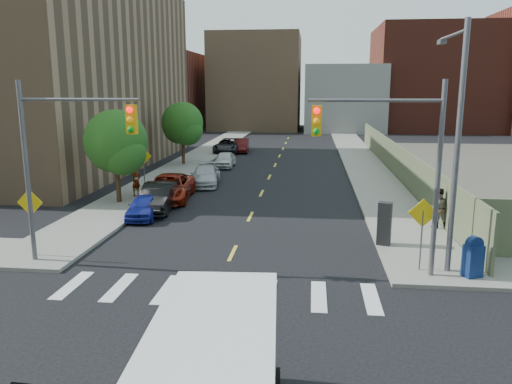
% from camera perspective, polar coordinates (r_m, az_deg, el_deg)
% --- Properties ---
extents(ground, '(160.00, 160.00, 0.00)m').
position_cam_1_polar(ground, '(13.66, -8.20, -17.79)').
color(ground, black).
rests_on(ground, ground).
extents(sidewalk_nw, '(3.50, 73.00, 0.15)m').
position_cam_1_polar(sidewalk_nw, '(54.48, -5.25, 4.81)').
color(sidewalk_nw, gray).
rests_on(sidewalk_nw, ground).
extents(sidewalk_ne, '(3.50, 73.00, 0.15)m').
position_cam_1_polar(sidewalk_ne, '(53.57, 11.28, 4.52)').
color(sidewalk_ne, gray).
rests_on(sidewalk_ne, ground).
extents(fence_north, '(0.12, 44.00, 2.50)m').
position_cam_1_polar(fence_north, '(40.36, 15.53, 3.64)').
color(fence_north, '#5A6345').
rests_on(fence_north, ground).
extents(building_nw, '(22.00, 30.00, 16.00)m').
position_cam_1_polar(building_nw, '(48.50, -25.49, 12.26)').
color(building_nw, '#8C6B4C').
rests_on(building_nw, ground).
extents(bg_bldg_west, '(14.00, 18.00, 12.00)m').
position_cam_1_polar(bg_bldg_west, '(85.25, -11.01, 11.18)').
color(bg_bldg_west, '#592319').
rests_on(bg_bldg_west, ground).
extents(bg_bldg_midwest, '(14.00, 16.00, 15.00)m').
position_cam_1_polar(bg_bldg_midwest, '(83.96, 0.11, 12.41)').
color(bg_bldg_midwest, '#8C6B4C').
rests_on(bg_bldg_midwest, ground).
extents(bg_bldg_center, '(12.00, 16.00, 10.00)m').
position_cam_1_polar(bg_bldg_center, '(81.62, 9.93, 10.49)').
color(bg_bldg_center, gray).
rests_on(bg_bldg_center, ground).
extents(bg_bldg_east, '(18.00, 18.00, 16.00)m').
position_cam_1_polar(bg_bldg_east, '(85.57, 19.54, 12.07)').
color(bg_bldg_east, '#592319').
rests_on(bg_bldg_east, ground).
extents(signal_nw, '(4.59, 0.30, 7.00)m').
position_cam_1_polar(signal_nw, '(19.82, -21.18, 4.69)').
color(signal_nw, '#59595E').
rests_on(signal_nw, ground).
extents(signal_ne, '(4.59, 0.30, 7.00)m').
position_cam_1_polar(signal_ne, '(17.82, 15.52, 4.34)').
color(signal_ne, '#59595E').
rests_on(signal_ne, ground).
extents(streetlight_ne, '(0.25, 3.70, 9.00)m').
position_cam_1_polar(streetlight_ne, '(19.10, 21.83, 6.49)').
color(streetlight_ne, '#59595E').
rests_on(streetlight_ne, ground).
extents(warn_sign_nw, '(1.06, 0.06, 2.83)m').
position_cam_1_polar(warn_sign_nw, '(21.56, -24.36, -1.89)').
color(warn_sign_nw, '#59595E').
rests_on(warn_sign_nw, ground).
extents(warn_sign_ne, '(1.06, 0.06, 2.83)m').
position_cam_1_polar(warn_sign_ne, '(19.01, 18.49, -3.18)').
color(warn_sign_ne, '#59595E').
rests_on(warn_sign_ne, ground).
extents(warn_sign_midwest, '(1.06, 0.06, 2.83)m').
position_cam_1_polar(warn_sign_midwest, '(33.64, -12.72, 3.49)').
color(warn_sign_midwest, '#59595E').
rests_on(warn_sign_midwest, ground).
extents(tree_west_near, '(3.66, 3.64, 5.52)m').
position_cam_1_polar(tree_west_near, '(29.85, -15.68, 5.18)').
color(tree_west_near, '#332114').
rests_on(tree_west_near, ground).
extents(tree_west_far, '(3.66, 3.64, 5.52)m').
position_cam_1_polar(tree_west_far, '(44.06, -8.39, 7.52)').
color(tree_west_far, '#332114').
rests_on(tree_west_far, ground).
extents(parked_car_blue, '(1.77, 3.70, 1.22)m').
position_cam_1_polar(parked_car_blue, '(26.79, -12.65, -1.62)').
color(parked_car_blue, navy).
rests_on(parked_car_blue, ground).
extents(parked_car_black, '(1.99, 4.76, 1.53)m').
position_cam_1_polar(parked_car_black, '(28.11, -11.12, -0.60)').
color(parked_car_black, black).
rests_on(parked_car_black, ground).
extents(parked_car_red, '(3.09, 5.80, 1.55)m').
position_cam_1_polar(parked_car_red, '(30.64, -9.91, 0.49)').
color(parked_car_red, maroon).
rests_on(parked_car_red, ground).
extents(parked_car_silver, '(2.39, 4.90, 1.37)m').
position_cam_1_polar(parked_car_silver, '(35.07, -5.83, 1.89)').
color(parked_car_silver, '#AAABB2').
rests_on(parked_car_silver, ground).
extents(parked_car_white, '(1.67, 3.96, 1.34)m').
position_cam_1_polar(parked_car_white, '(42.87, -3.58, 3.73)').
color(parked_car_white, silver).
rests_on(parked_car_white, ground).
extents(parked_car_maroon, '(1.86, 4.44, 1.43)m').
position_cam_1_polar(parked_car_maroon, '(52.90, -1.69, 5.34)').
color(parked_car_maroon, '#400D0C').
rests_on(parked_car_maroon, ground).
extents(parked_car_grey, '(2.64, 5.47, 1.50)m').
position_cam_1_polar(parked_car_grey, '(52.33, -3.21, 5.30)').
color(parked_car_grey, black).
rests_on(parked_car_grey, ground).
extents(mailbox, '(0.74, 0.67, 1.49)m').
position_cam_1_polar(mailbox, '(19.30, 23.57, -6.83)').
color(mailbox, navy).
rests_on(mailbox, sidewalk_ne).
extents(payphone, '(0.66, 0.59, 1.85)m').
position_cam_1_polar(payphone, '(21.85, 14.46, -3.51)').
color(payphone, black).
rests_on(payphone, sidewalk_ne).
extents(pedestrian_west, '(0.67, 0.79, 1.85)m').
position_cam_1_polar(pedestrian_west, '(31.60, -13.54, 1.24)').
color(pedestrian_west, gray).
rests_on(pedestrian_west, sidewalk_nw).
extents(pedestrian_east, '(1.08, 0.92, 1.92)m').
position_cam_1_polar(pedestrian_east, '(25.25, 20.07, -1.73)').
color(pedestrian_east, gray).
rests_on(pedestrian_east, sidewalk_ne).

